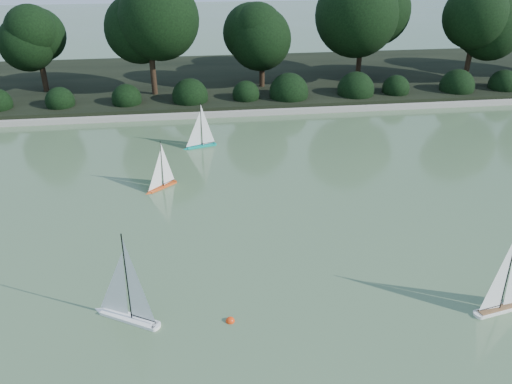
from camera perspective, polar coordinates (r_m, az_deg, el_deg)
ground at (r=9.21m, az=4.58°, el=-9.48°), size 80.00×80.00×0.00m
pond_coping at (r=17.14m, az=-1.53°, el=9.07°), size 40.00×0.35×0.18m
far_bank at (r=20.94m, az=-2.74°, el=12.67°), size 40.00×8.00×0.30m
tree_line at (r=19.04m, az=1.43°, el=18.86°), size 26.31×3.93×4.39m
shrub_hedge at (r=17.88m, az=-1.86°, el=11.07°), size 29.10×1.10×1.10m
sailboat_white_a at (r=8.41m, az=-15.02°, el=-12.33°), size 1.17×0.77×1.72m
sailboat_white_b at (r=9.29m, az=26.97°, el=-10.60°), size 1.20×0.41×1.64m
sailboat_orange at (r=12.25m, az=-10.98°, el=1.24°), size 0.80×0.70×1.29m
sailboat_teal at (r=14.50m, az=-6.60°, el=5.91°), size 1.02×0.42×1.40m
race_buoy at (r=8.26m, az=-2.97°, el=-14.53°), size 0.15×0.15×0.15m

